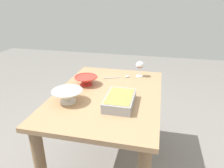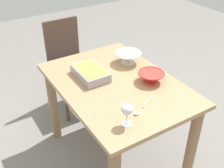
{
  "view_description": "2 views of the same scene",
  "coord_description": "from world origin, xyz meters",
  "px_view_note": "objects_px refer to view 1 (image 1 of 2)",
  "views": [
    {
      "loc": [
        1.45,
        0.36,
        1.48
      ],
      "look_at": [
        -0.11,
        0.01,
        0.8
      ],
      "focal_mm": 33.52,
      "sensor_mm": 36.0,
      "label": 1
    },
    {
      "loc": [
        -1.45,
        0.94,
        1.86
      ],
      "look_at": [
        -0.03,
        0.06,
        0.79
      ],
      "focal_mm": 44.44,
      "sensor_mm": 36.0,
      "label": 2
    }
  ],
  "objects_px": {
    "wine_glass": "(140,66)",
    "casserole_dish": "(120,100)",
    "small_bowl": "(68,95)",
    "dining_table": "(108,110)",
    "mixing_bowl": "(86,80)",
    "serving_spoon": "(122,77)"
  },
  "relations": [
    {
      "from": "casserole_dish",
      "to": "mixing_bowl",
      "type": "xyz_separation_m",
      "value": [
        -0.29,
        -0.35,
        0.0
      ]
    },
    {
      "from": "dining_table",
      "to": "serving_spoon",
      "type": "relative_size",
      "value": 4.91
    },
    {
      "from": "small_bowl",
      "to": "casserole_dish",
      "type": "bearing_deg",
      "value": 96.21
    },
    {
      "from": "mixing_bowl",
      "to": "small_bowl",
      "type": "height_order",
      "value": "small_bowl"
    },
    {
      "from": "serving_spoon",
      "to": "wine_glass",
      "type": "bearing_deg",
      "value": 113.58
    },
    {
      "from": "wine_glass",
      "to": "casserole_dish",
      "type": "height_order",
      "value": "wine_glass"
    },
    {
      "from": "mixing_bowl",
      "to": "small_bowl",
      "type": "distance_m",
      "value": 0.33
    },
    {
      "from": "dining_table",
      "to": "casserole_dish",
      "type": "bearing_deg",
      "value": 37.35
    },
    {
      "from": "dining_table",
      "to": "mixing_bowl",
      "type": "distance_m",
      "value": 0.32
    },
    {
      "from": "wine_glass",
      "to": "mixing_bowl",
      "type": "xyz_separation_m",
      "value": [
        0.3,
        -0.43,
        -0.06
      ]
    },
    {
      "from": "casserole_dish",
      "to": "serving_spoon",
      "type": "xyz_separation_m",
      "value": [
        -0.53,
        -0.08,
        -0.03
      ]
    },
    {
      "from": "dining_table",
      "to": "wine_glass",
      "type": "relative_size",
      "value": 7.92
    },
    {
      "from": "mixing_bowl",
      "to": "small_bowl",
      "type": "xyz_separation_m",
      "value": [
        0.33,
        -0.02,
        0.01
      ]
    },
    {
      "from": "mixing_bowl",
      "to": "serving_spoon",
      "type": "height_order",
      "value": "mixing_bowl"
    },
    {
      "from": "wine_glass",
      "to": "small_bowl",
      "type": "height_order",
      "value": "wine_glass"
    },
    {
      "from": "mixing_bowl",
      "to": "dining_table",
      "type": "bearing_deg",
      "value": 60.97
    },
    {
      "from": "wine_glass",
      "to": "small_bowl",
      "type": "distance_m",
      "value": 0.78
    },
    {
      "from": "dining_table",
      "to": "small_bowl",
      "type": "height_order",
      "value": "small_bowl"
    },
    {
      "from": "dining_table",
      "to": "wine_glass",
      "type": "xyz_separation_m",
      "value": [
        -0.43,
        0.2,
        0.26
      ]
    },
    {
      "from": "casserole_dish",
      "to": "small_bowl",
      "type": "xyz_separation_m",
      "value": [
        0.04,
        -0.37,
        0.01
      ]
    },
    {
      "from": "dining_table",
      "to": "mixing_bowl",
      "type": "xyz_separation_m",
      "value": [
        -0.12,
        -0.22,
        0.2
      ]
    },
    {
      "from": "dining_table",
      "to": "small_bowl",
      "type": "bearing_deg",
      "value": -49.69
    }
  ]
}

